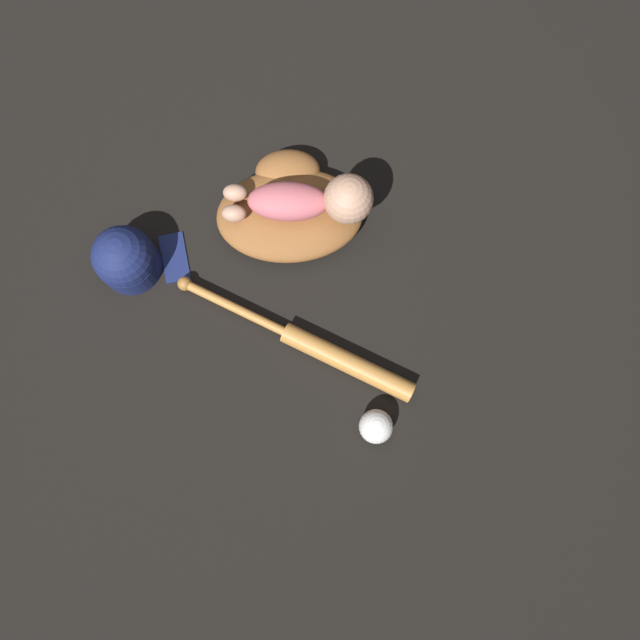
# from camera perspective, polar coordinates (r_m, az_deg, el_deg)

# --- Properties ---
(ground_plane) EXTENTS (6.00, 6.00, 0.00)m
(ground_plane) POSITION_cam_1_polar(r_m,az_deg,el_deg) (1.54, -4.16, 8.83)
(ground_plane) COLOR black
(baseball_glove) EXTENTS (0.41, 0.36, 0.08)m
(baseball_glove) POSITION_cam_1_polar(r_m,az_deg,el_deg) (1.51, -2.80, 10.24)
(baseball_glove) COLOR #935B2D
(baseball_glove) RESTS_ON ground
(baby_figure) EXTENTS (0.33, 0.23, 0.11)m
(baby_figure) POSITION_cam_1_polar(r_m,az_deg,el_deg) (1.42, -0.46, 10.88)
(baby_figure) COLOR #D16670
(baby_figure) RESTS_ON baseball_glove
(baseball_bat) EXTENTS (0.40, 0.49, 0.05)m
(baseball_bat) POSITION_cam_1_polar(r_m,az_deg,el_deg) (1.43, 0.40, -2.86)
(baseball_bat) COLOR #C6843D
(baseball_bat) RESTS_ON ground
(baseball) EXTENTS (0.08, 0.08, 0.08)m
(baseball) POSITION_cam_1_polar(r_m,az_deg,el_deg) (1.40, 5.29, -9.60)
(baseball) COLOR white
(baseball) RESTS_ON ground
(baseball_cap) EXTENTS (0.21, 0.16, 0.14)m
(baseball_cap) POSITION_cam_1_polar(r_m,az_deg,el_deg) (1.51, -17.32, 5.40)
(baseball_cap) COLOR navy
(baseball_cap) RESTS_ON ground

